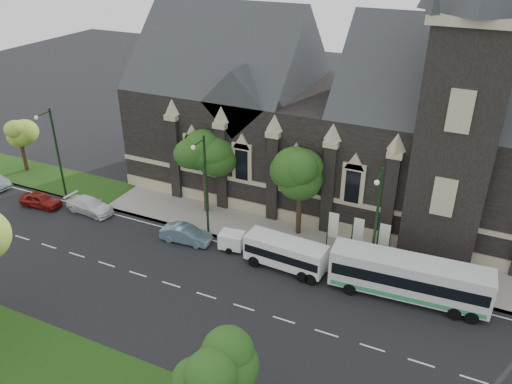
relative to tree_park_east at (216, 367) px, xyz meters
The scene contains 19 objects.
ground 12.10m from the tree_park_east, 123.52° to the left, with size 160.00×160.00×0.00m, color black.
sidewalk 20.33m from the tree_park_east, 108.16° to the left, with size 80.00×5.00×0.15m, color gray.
museum 28.35m from the tree_park_east, 92.16° to the left, with size 40.00×17.70×29.90m.
tree_park_east is the anchor object (origin of this frame).
tree_walk_right 20.29m from the tree_park_east, 98.42° to the left, with size 4.08×4.08×7.80m.
tree_walk_left 23.36m from the tree_park_east, 120.87° to the left, with size 3.91×3.91×7.64m.
tree_walk_far 39.20m from the tree_park_east, 150.16° to the left, with size 3.40×3.40×6.28m.
street_lamp_near 16.86m from the tree_park_east, 76.89° to the left, with size 0.36×1.88×9.00m.
street_lamp_mid 19.32m from the tree_park_east, 121.79° to the left, with size 0.36×1.88×9.00m.
street_lamp_far 30.90m from the tree_park_east, 147.90° to the left, with size 0.36×1.88×9.00m.
banner_flag_left 18.46m from the tree_park_east, 89.65° to the left, with size 0.90×0.10×4.00m.
banner_flag_center 18.58m from the tree_park_east, 83.43° to the left, with size 0.90×0.10×4.00m.
banner_flag_right 18.91m from the tree_park_east, 77.35° to the left, with size 0.90×0.10×4.00m.
tour_coach 16.88m from the tree_park_east, 65.85° to the left, with size 11.03×3.12×3.18m.
shuttle_bus 15.34m from the tree_park_east, 98.82° to the left, with size 6.42×2.59×2.44m.
box_trailer 17.42m from the tree_park_east, 115.21° to the left, with size 2.89×1.71×1.50m.
sedan 18.96m from the tree_park_east, 127.26° to the left, with size 1.51×4.33×1.43m, color #6D8B9D.
car_far_red 30.57m from the tree_park_east, 152.23° to the left, with size 1.63×4.04×1.38m, color maroon.
car_far_white 26.98m from the tree_park_east, 145.18° to the left, with size 1.94×4.78×1.39m, color white.
Camera 1 is at (15.50, -24.70, 23.53)m, focal length 35.84 mm.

